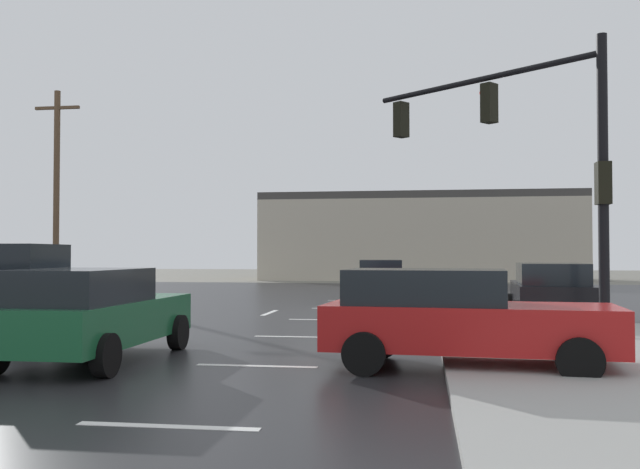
{
  "coord_description": "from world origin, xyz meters",
  "views": [
    {
      "loc": [
        2.67,
        -21.09,
        1.85
      ],
      "look_at": [
        -1.37,
        6.39,
        2.62
      ],
      "focal_mm": 39.09,
      "sensor_mm": 36.0,
      "label": 1
    }
  ],
  "objects": [
    {
      "name": "lane_markings",
      "position": [
        1.2,
        -1.38,
        0.02
      ],
      "size": [
        36.15,
        36.15,
        0.01
      ],
      "color": "silver",
      "rests_on": "road_asphalt"
    },
    {
      "name": "sedan_green",
      "position": [
        -2.85,
        -10.01,
        0.85
      ],
      "size": [
        2.03,
        4.54,
        1.58
      ],
      "rotation": [
        0.0,
        0.0,
        1.57
      ],
      "color": "#195933",
      "rests_on": "road_asphalt"
    },
    {
      "name": "sedan_red",
      "position": [
        3.22,
        -9.86,
        0.85
      ],
      "size": [
        4.65,
        2.32,
        1.58
      ],
      "rotation": [
        0.0,
        0.0,
        -0.08
      ],
      "color": "#B21919",
      "rests_on": "road_asphalt"
    },
    {
      "name": "sedan_black",
      "position": [
        6.04,
        -1.77,
        0.85
      ],
      "size": [
        2.28,
        4.63,
        1.58
      ],
      "rotation": [
        0.0,
        0.0,
        1.5
      ],
      "color": "black",
      "rests_on": "road_asphalt"
    },
    {
      "name": "utility_pole_far",
      "position": [
        -14.32,
        9.35,
        4.98
      ],
      "size": [
        2.2,
        0.28,
        9.53
      ],
      "color": "brown",
      "rests_on": "ground_plane"
    },
    {
      "name": "sedan_navy",
      "position": [
        1.03,
        6.91,
        0.85
      ],
      "size": [
        2.19,
        4.6,
        1.58
      ],
      "rotation": [
        0.0,
        0.0,
        -1.52
      ],
      "color": "#141E47",
      "rests_on": "road_asphalt"
    },
    {
      "name": "road_asphalt",
      "position": [
        0.0,
        0.0,
        0.01
      ],
      "size": [
        44.0,
        44.0,
        0.02
      ],
      "primitive_type": "cube",
      "color": "#232326",
      "rests_on": "ground_plane"
    },
    {
      "name": "traffic_signal_mast",
      "position": [
        5.13,
        -4.62,
        4.42
      ],
      "size": [
        5.01,
        4.22,
        6.38
      ],
      "rotation": [
        0.0,
        0.0,
        2.45
      ],
      "color": "black",
      "rests_on": "sidewalk_corner"
    },
    {
      "name": "snow_strip_curbside",
      "position": [
        5.0,
        -4.0,
        0.17
      ],
      "size": [
        4.0,
        1.6,
        0.06
      ],
      "primitive_type": "cube",
      "color": "white",
      "rests_on": "sidewalk_corner"
    },
    {
      "name": "ground_plane",
      "position": [
        0.0,
        0.0,
        0.0
      ],
      "size": [
        120.0,
        120.0,
        0.0
      ],
      "primitive_type": "plane",
      "color": "slate"
    },
    {
      "name": "strip_building_background",
      "position": [
        2.47,
        29.39,
        3.03
      ],
      "size": [
        21.96,
        8.0,
        6.07
      ],
      "color": "#BCB29E",
      "rests_on": "ground_plane"
    }
  ]
}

